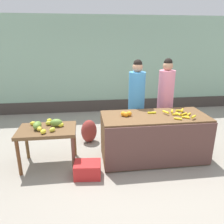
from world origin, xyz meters
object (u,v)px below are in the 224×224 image
object	(u,v)px
vendor_woman_pink_shirt	(165,101)
produce_sack	(89,131)
produce_crate	(88,170)
vendor_woman_blue_shirt	(136,103)

from	to	relation	value
vendor_woman_pink_shirt	produce_sack	distance (m)	1.82
produce_crate	vendor_woman_pink_shirt	bearing A→B (deg)	35.00
produce_crate	vendor_woman_blue_shirt	bearing A→B (deg)	46.48
vendor_woman_pink_shirt	produce_crate	size ratio (longest dim) A/B	4.19
vendor_woman_blue_shirt	produce_crate	xyz separation A→B (m)	(-1.09, -1.14, -0.80)
vendor_woman_blue_shirt	produce_crate	size ratio (longest dim) A/B	4.17
vendor_woman_pink_shirt	produce_sack	xyz separation A→B (m)	(-1.68, 0.09, -0.67)
produce_crate	produce_sack	xyz separation A→B (m)	(0.07, 1.32, 0.13)
vendor_woman_pink_shirt	produce_crate	distance (m)	2.29
vendor_woman_pink_shirt	vendor_woman_blue_shirt	bearing A→B (deg)	-172.79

